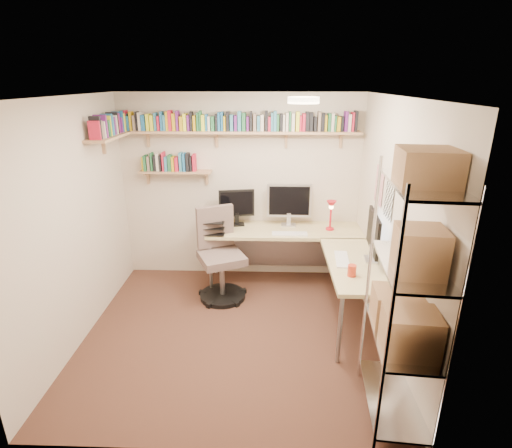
% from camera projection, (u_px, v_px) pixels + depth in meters
% --- Properties ---
extents(ground, '(3.20, 3.20, 0.00)m').
position_uv_depth(ground, '(233.00, 332.00, 4.43)').
color(ground, '#41261C').
rests_on(ground, ground).
extents(room_shell, '(3.24, 3.04, 2.52)m').
position_uv_depth(room_shell, '(230.00, 198.00, 3.90)').
color(room_shell, beige).
rests_on(room_shell, ground).
extents(wall_shelves, '(3.12, 1.09, 0.80)m').
position_uv_depth(wall_shelves, '(206.00, 132.00, 4.97)').
color(wall_shelves, tan).
rests_on(wall_shelves, ground).
extents(corner_desk, '(2.16, 2.01, 1.37)m').
position_uv_depth(corner_desk, '(291.00, 237.00, 5.01)').
color(corner_desk, tan).
rests_on(corner_desk, ground).
extents(office_chair, '(0.68, 0.69, 1.16)m').
position_uv_depth(office_chair, '(220.00, 261.00, 5.03)').
color(office_chair, black).
rests_on(office_chair, ground).
extents(wire_rack, '(0.52, 0.94, 2.23)m').
position_uv_depth(wire_rack, '(411.00, 279.00, 2.88)').
color(wire_rack, silver).
rests_on(wire_rack, ground).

